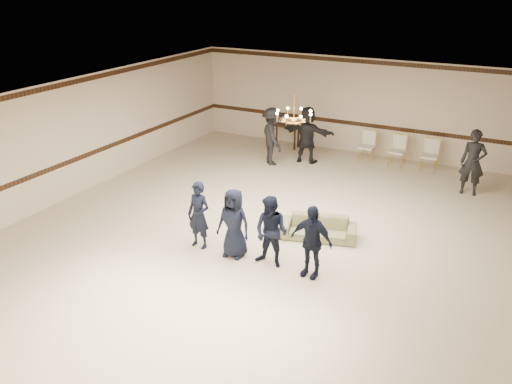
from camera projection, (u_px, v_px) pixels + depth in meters
room at (275, 171)px, 12.41m from camera, size 12.01×14.01×3.21m
chair_rail at (365, 125)px, 18.36m from camera, size 12.00×0.02×0.14m
crown_molding at (370, 62)px, 17.57m from camera, size 12.00×0.02×0.14m
chandelier at (294, 107)px, 12.75m from camera, size 0.94×0.94×0.89m
boy_a at (199, 215)px, 12.18m from camera, size 0.59×0.41×1.56m
boy_b at (234, 223)px, 11.79m from camera, size 0.78×0.52×1.56m
boy_c at (271, 232)px, 11.40m from camera, size 0.79×0.63×1.56m
boy_d at (311, 241)px, 11.01m from camera, size 0.94×0.46×1.56m
settee at (319, 228)px, 12.77m from camera, size 1.88×1.12×0.51m
adult_left at (272, 136)px, 17.37m from camera, size 1.33×1.33×1.85m
adult_mid at (307, 135)px, 17.56m from camera, size 1.73×0.61×1.85m
adult_right at (473, 163)px, 15.04m from camera, size 0.70×0.48×1.85m
banquet_chair_left at (367, 147)px, 17.76m from camera, size 0.51×0.51×1.00m
banquet_chair_mid at (397, 151)px, 17.33m from camera, size 0.52×0.52×1.00m
banquet_chair_right at (430, 156)px, 16.90m from camera, size 0.53×0.53×1.00m
console_table at (285, 136)px, 19.26m from camera, size 0.98×0.48×0.80m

